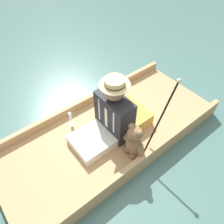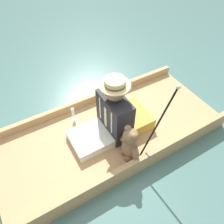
{
  "view_description": "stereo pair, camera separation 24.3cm",
  "coord_description": "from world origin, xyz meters",
  "px_view_note": "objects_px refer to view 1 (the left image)",
  "views": [
    {
      "loc": [
        -1.33,
        1.04,
        2.25
      ],
      "look_at": [
        -0.03,
        -0.01,
        0.48
      ],
      "focal_mm": 35.0,
      "sensor_mm": 36.0,
      "label": 1
    },
    {
      "loc": [
        -1.47,
        0.84,
        2.25
      ],
      "look_at": [
        -0.03,
        -0.01,
        0.48
      ],
      "focal_mm": 35.0,
      "sensor_mm": 36.0,
      "label": 2
    }
  ],
  "objects_px": {
    "wine_glass": "(70,117)",
    "teddy_bear": "(134,142)",
    "seated_person": "(109,117)",
    "walking_cane": "(162,115)"
  },
  "relations": [
    {
      "from": "seated_person",
      "to": "walking_cane",
      "type": "xyz_separation_m",
      "value": [
        -0.47,
        -0.31,
        0.23
      ]
    },
    {
      "from": "seated_person",
      "to": "wine_glass",
      "type": "xyz_separation_m",
      "value": [
        0.42,
        0.29,
        -0.17
      ]
    },
    {
      "from": "teddy_bear",
      "to": "seated_person",
      "type": "bearing_deg",
      "value": 3.99
    },
    {
      "from": "seated_person",
      "to": "teddy_bear",
      "type": "distance_m",
      "value": 0.39
    },
    {
      "from": "seated_person",
      "to": "walking_cane",
      "type": "relative_size",
      "value": 0.87
    },
    {
      "from": "seated_person",
      "to": "wine_glass",
      "type": "distance_m",
      "value": 0.53
    },
    {
      "from": "teddy_bear",
      "to": "walking_cane",
      "type": "xyz_separation_m",
      "value": [
        -0.09,
        -0.28,
        0.31
      ]
    },
    {
      "from": "wine_glass",
      "to": "teddy_bear",
      "type": "bearing_deg",
      "value": -158.73
    },
    {
      "from": "seated_person",
      "to": "wine_glass",
      "type": "height_order",
      "value": "seated_person"
    },
    {
      "from": "teddy_bear",
      "to": "wine_glass",
      "type": "relative_size",
      "value": 2.28
    }
  ]
}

